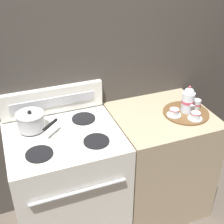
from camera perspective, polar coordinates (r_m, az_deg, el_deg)
ground_plane at (r=2.88m, az=0.31°, el=-17.87°), size 6.00×6.00×0.00m
wall_back at (r=2.47m, az=-2.66°, el=5.38°), size 6.00×0.05×2.20m
stove at (r=2.47m, az=-8.01°, el=-13.01°), size 0.79×0.70×0.94m
control_panel at (r=2.38m, az=-10.84°, el=2.08°), size 0.78×0.05×0.21m
side_counter at (r=2.69m, az=8.45°, el=-8.86°), size 0.74×0.67×0.92m
saucepan at (r=2.25m, az=-14.59°, el=-1.60°), size 0.27×0.28×0.15m
serving_tray at (r=2.46m, az=13.35°, el=-0.15°), size 0.35×0.35×0.01m
teapot at (r=2.42m, az=13.77°, el=2.14°), size 0.10×0.16×0.22m
teacup_left at (r=2.38m, az=15.01°, el=-0.67°), size 0.11×0.11×0.05m
teacup_right at (r=2.38m, az=11.29°, el=-0.03°), size 0.11×0.11×0.05m
creamer_jug at (r=2.51m, az=15.21°, el=1.42°), size 0.06×0.06×0.07m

